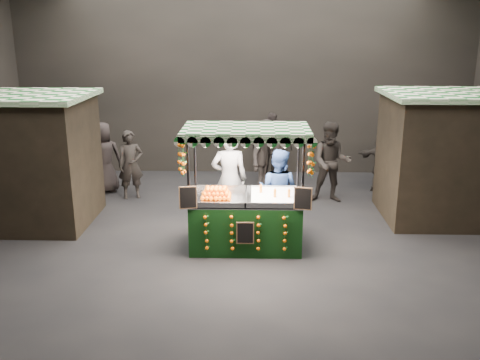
{
  "coord_description": "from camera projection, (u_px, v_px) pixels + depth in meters",
  "views": [
    {
      "loc": [
        0.3,
        -8.95,
        3.8
      ],
      "look_at": [
        0.04,
        0.33,
        1.11
      ],
      "focal_mm": 39.22,
      "sensor_mm": 36.0,
      "label": 1
    }
  ],
  "objects": [
    {
      "name": "market_hall",
      "position": [
        237.0,
        54.0,
        8.72
      ],
      "size": [
        12.1,
        10.1,
        5.05
      ],
      "color": "black",
      "rests_on": "ground"
    },
    {
      "name": "shopper_4",
      "position": [
        104.0,
        158.0,
        12.44
      ],
      "size": [
        0.95,
        0.77,
        1.69
      ],
      "rotation": [
        0.0,
        0.0,
        3.45
      ],
      "color": "#2C2423",
      "rests_on": "ground"
    },
    {
      "name": "vendor_grey",
      "position": [
        229.0,
        179.0,
        10.24
      ],
      "size": [
        0.75,
        0.53,
        1.92
      ],
      "rotation": [
        0.0,
        0.0,
        3.25
      ],
      "color": "gray",
      "rests_on": "ground"
    },
    {
      "name": "neighbour_stall_right",
      "position": [
        456.0,
        156.0,
        10.62
      ],
      "size": [
        3.0,
        2.2,
        2.6
      ],
      "color": "black",
      "rests_on": "ground"
    },
    {
      "name": "neighbour_stall_left",
      "position": [
        17.0,
        159.0,
        10.38
      ],
      "size": [
        3.0,
        2.2,
        2.6
      ],
      "color": "black",
      "rests_on": "ground"
    },
    {
      "name": "shopper_6",
      "position": [
        278.0,
        156.0,
        12.76
      ],
      "size": [
        0.58,
        0.69,
        1.6
      ],
      "rotation": [
        0.0,
        0.0,
        -1.17
      ],
      "color": "black",
      "rests_on": "ground"
    },
    {
      "name": "vendor_blue",
      "position": [
        278.0,
        191.0,
        10.0
      ],
      "size": [
        0.97,
        0.88,
        1.64
      ],
      "rotation": [
        0.0,
        0.0,
        2.74
      ],
      "color": "navy",
      "rests_on": "ground"
    },
    {
      "name": "shopper_5",
      "position": [
        383.0,
        161.0,
        12.49
      ],
      "size": [
        1.4,
        1.24,
        1.54
      ],
      "rotation": [
        0.0,
        0.0,
        2.47
      ],
      "color": "#282320",
      "rests_on": "ground"
    },
    {
      "name": "shopper_2",
      "position": [
        272.0,
        147.0,
        13.34
      ],
      "size": [
        1.11,
        0.66,
        1.78
      ],
      "rotation": [
        0.0,
        0.0,
        2.91
      ],
      "color": "#2D2625",
      "rests_on": "ground"
    },
    {
      "name": "shopper_3",
      "position": [
        265.0,
        154.0,
        12.75
      ],
      "size": [
        1.11,
        1.27,
        1.7
      ],
      "rotation": [
        0.0,
        0.0,
        1.03
      ],
      "color": "#2C2623",
      "rests_on": "ground"
    },
    {
      "name": "ground",
      "position": [
        237.0,
        243.0,
        9.66
      ],
      "size": [
        12.0,
        12.0,
        0.0
      ],
      "primitive_type": "plane",
      "color": "black",
      "rests_on": "ground"
    },
    {
      "name": "shopper_0",
      "position": [
        131.0,
        165.0,
        12.03
      ],
      "size": [
        0.67,
        0.55,
        1.58
      ],
      "rotation": [
        0.0,
        0.0,
        0.34
      ],
      "color": "black",
      "rests_on": "ground"
    },
    {
      "name": "juice_stall",
      "position": [
        246.0,
        212.0,
        9.28
      ],
      "size": [
        2.25,
        1.33,
        2.18
      ],
      "color": "black",
      "rests_on": "ground"
    },
    {
      "name": "shopper_1",
      "position": [
        331.0,
        162.0,
        11.74
      ],
      "size": [
        0.96,
        0.78,
        1.82
      ],
      "rotation": [
        0.0,
        0.0,
        -0.11
      ],
      "color": "black",
      "rests_on": "ground"
    }
  ]
}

